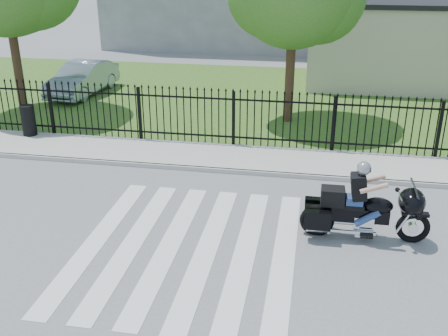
# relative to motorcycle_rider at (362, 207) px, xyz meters

# --- Properties ---
(ground) EXTENTS (120.00, 120.00, 0.00)m
(ground) POSITION_rel_motorcycle_rider_xyz_m (-3.54, -1.04, -0.74)
(ground) COLOR slate
(ground) RESTS_ON ground
(crosswalk) EXTENTS (5.00, 5.50, 0.01)m
(crosswalk) POSITION_rel_motorcycle_rider_xyz_m (-3.54, -1.04, -0.73)
(crosswalk) COLOR silver
(crosswalk) RESTS_ON ground
(sidewalk) EXTENTS (40.00, 2.00, 0.12)m
(sidewalk) POSITION_rel_motorcycle_rider_xyz_m (-3.54, 3.96, -0.68)
(sidewalk) COLOR #ADAAA3
(sidewalk) RESTS_ON ground
(curb) EXTENTS (40.00, 0.12, 0.12)m
(curb) POSITION_rel_motorcycle_rider_xyz_m (-3.54, 2.96, -0.68)
(curb) COLOR #ADAAA3
(curb) RESTS_ON ground
(grass_strip) EXTENTS (40.00, 12.00, 0.02)m
(grass_strip) POSITION_rel_motorcycle_rider_xyz_m (-3.54, 10.96, -0.73)
(grass_strip) COLOR #2D551D
(grass_strip) RESTS_ON ground
(iron_fence) EXTENTS (26.00, 0.04, 1.80)m
(iron_fence) POSITION_rel_motorcycle_rider_xyz_m (-3.54, 4.96, 0.16)
(iron_fence) COLOR black
(iron_fence) RESTS_ON ground
(building_low) EXTENTS (10.00, 6.00, 3.50)m
(building_low) POSITION_rel_motorcycle_rider_xyz_m (3.46, 14.96, 1.01)
(building_low) COLOR beige
(building_low) RESTS_ON ground
(building_low_roof) EXTENTS (10.20, 6.20, 0.20)m
(building_low_roof) POSITION_rel_motorcycle_rider_xyz_m (3.46, 14.96, 2.86)
(building_low_roof) COLOR black
(building_low_roof) RESTS_ON building_low
(motorcycle_rider) EXTENTS (2.73, 0.81, 1.80)m
(motorcycle_rider) POSITION_rel_motorcycle_rider_xyz_m (0.00, 0.00, 0.00)
(motorcycle_rider) COLOR black
(motorcycle_rider) RESTS_ON ground
(parked_car) EXTENTS (1.80, 4.19, 1.34)m
(parked_car) POSITION_rel_motorcycle_rider_xyz_m (-10.80, 10.16, -0.05)
(parked_car) COLOR #8C9AB0
(parked_car) RESTS_ON grass_strip
(litter_bin) EXTENTS (0.57, 0.57, 0.99)m
(litter_bin) POSITION_rel_motorcycle_rider_xyz_m (-10.22, 4.66, -0.12)
(litter_bin) COLOR black
(litter_bin) RESTS_ON sidewalk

